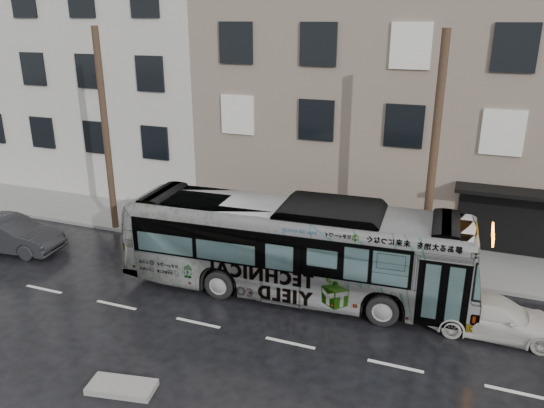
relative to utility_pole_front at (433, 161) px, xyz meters
The scene contains 11 objects.
ground 8.65m from the utility_pole_front, 153.08° to the right, with size 120.00×120.00×0.00m, color black.
sidewalk 8.11m from the utility_pole_front, 166.17° to the left, with size 90.00×3.60×0.15m, color gray.
building_taupe 9.56m from the utility_pole_front, 99.07° to the left, with size 20.00×12.00×11.00m, color #786D5C.
building_grey 27.02m from the utility_pole_front, 156.02° to the left, with size 26.00×15.00×16.00m, color beige.
utility_pole_front is the anchor object (origin of this frame).
utility_pole_rear 14.00m from the utility_pole_front, behind, with size 0.30×0.30×9.00m, color #453222.
sign_post 3.48m from the utility_pole_front, ahead, with size 0.06×0.06×2.40m, color slate.
bus 5.76m from the utility_pole_front, 147.90° to the right, with size 2.93×12.50×3.48m, color #B2B2B2.
white_sedan 5.62m from the utility_pole_front, 50.38° to the right, with size 1.71×4.21×1.22m, color silver.
dark_sedan 17.53m from the utility_pole_front, 168.02° to the right, with size 1.57×4.51×1.48m, color black.
slush_pile 12.52m from the utility_pole_front, 125.79° to the right, with size 1.80×0.80×0.18m, color #97958F.
Camera 1 is at (7.65, -15.73, 9.46)m, focal length 35.00 mm.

